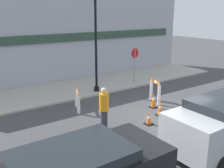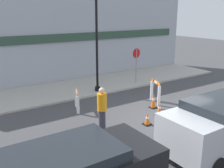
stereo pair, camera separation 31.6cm
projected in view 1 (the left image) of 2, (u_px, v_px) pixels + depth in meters
The scene contains 12 objects.
ground_plane at pixel (170, 120), 10.92m from camera, with size 60.00×60.00×0.00m, color #424244.
sidewalk_slab at pixel (92, 85), 15.90m from camera, with size 18.00×3.70×0.10m.
storefront_facade at pixel (75, 38), 16.69m from camera, with size 18.00×0.22×5.50m.
streetlamp_post at pixel (95, 18), 13.52m from camera, with size 0.44×0.44×6.26m.
stop_sign at pixel (135, 60), 15.83m from camera, with size 0.60×0.10×2.15m.
barricade_0 at pixel (155, 90), 12.89m from camera, with size 0.42×0.92×1.14m.
barricade_1 at pixel (77, 99), 11.86m from camera, with size 0.48×0.97×0.95m.
traffic_cone_0 at pixel (160, 109), 11.36m from camera, with size 0.30×0.30×0.62m.
traffic_cone_1 at pixel (153, 100), 12.26m from camera, with size 0.30×0.30×0.73m.
traffic_cone_2 at pixel (149, 119), 10.46m from camera, with size 0.30×0.30×0.49m.
person_worker at pixel (104, 108), 9.83m from camera, with size 0.51×0.51×1.67m.
parked_car_1 at pixel (224, 122), 8.35m from camera, with size 4.09×1.92×1.75m.
Camera 1 is at (-7.80, -6.87, 4.38)m, focal length 42.00 mm.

